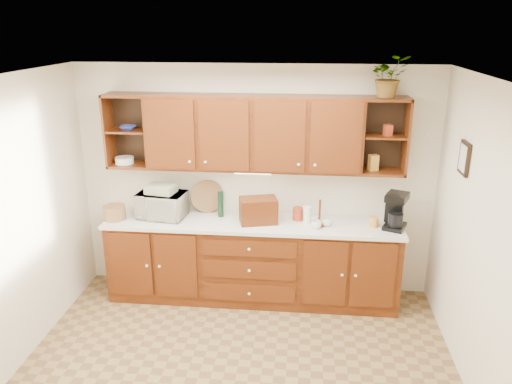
% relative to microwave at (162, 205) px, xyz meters
% --- Properties ---
extents(floor, '(4.00, 4.00, 0.00)m').
position_rel_microwave_xyz_m(floor, '(1.01, -1.46, -1.08)').
color(floor, olive).
rests_on(floor, ground).
extents(ceiling, '(4.00, 4.00, 0.00)m').
position_rel_microwave_xyz_m(ceiling, '(1.01, -1.46, 1.52)').
color(ceiling, white).
rests_on(ceiling, back_wall).
extents(back_wall, '(4.00, 0.00, 4.00)m').
position_rel_microwave_xyz_m(back_wall, '(1.01, 0.29, 0.22)').
color(back_wall, '#ECE2C7').
rests_on(back_wall, floor).
extents(right_wall, '(0.00, 3.50, 3.50)m').
position_rel_microwave_xyz_m(right_wall, '(3.01, -1.46, 0.22)').
color(right_wall, '#ECE2C7').
rests_on(right_wall, floor).
extents(base_cabinets, '(3.20, 0.60, 0.90)m').
position_rel_microwave_xyz_m(base_cabinets, '(1.01, -0.01, -0.63)').
color(base_cabinets, '#3B1306').
rests_on(base_cabinets, floor).
extents(countertop, '(3.24, 0.64, 0.04)m').
position_rel_microwave_xyz_m(countertop, '(1.01, -0.02, -0.16)').
color(countertop, white).
rests_on(countertop, base_cabinets).
extents(upper_cabinets, '(3.20, 0.33, 0.80)m').
position_rel_microwave_xyz_m(upper_cabinets, '(1.02, 0.12, 0.81)').
color(upper_cabinets, '#3B1306').
rests_on(upper_cabinets, back_wall).
extents(undercabinet_light, '(0.40, 0.05, 0.02)m').
position_rel_microwave_xyz_m(undercabinet_light, '(1.01, 0.07, 0.39)').
color(undercabinet_light, white).
rests_on(undercabinet_light, upper_cabinets).
extents(framed_picture, '(0.03, 0.24, 0.30)m').
position_rel_microwave_xyz_m(framed_picture, '(2.99, -0.56, 0.77)').
color(framed_picture, black).
rests_on(framed_picture, right_wall).
extents(wicker_basket, '(0.25, 0.25, 0.16)m').
position_rel_microwave_xyz_m(wicker_basket, '(-0.51, -0.11, -0.06)').
color(wicker_basket, brown).
rests_on(wicker_basket, countertop).
extents(microwave, '(0.56, 0.42, 0.29)m').
position_rel_microwave_xyz_m(microwave, '(0.00, 0.00, 0.00)').
color(microwave, beige).
rests_on(microwave, countertop).
extents(towel_stack, '(0.34, 0.28, 0.09)m').
position_rel_microwave_xyz_m(towel_stack, '(0.00, 0.00, 0.19)').
color(towel_stack, '#E9C96E').
rests_on(towel_stack, microwave).
extents(wine_bottle, '(0.07, 0.07, 0.30)m').
position_rel_microwave_xyz_m(wine_bottle, '(0.65, 0.08, 0.01)').
color(wine_bottle, black).
rests_on(wine_bottle, countertop).
extents(woven_tray, '(0.38, 0.18, 0.37)m').
position_rel_microwave_xyz_m(woven_tray, '(0.47, 0.23, -0.13)').
color(woven_tray, brown).
rests_on(woven_tray, countertop).
extents(bread_box, '(0.44, 0.34, 0.28)m').
position_rel_microwave_xyz_m(bread_box, '(1.08, -0.05, -0.00)').
color(bread_box, '#3B1306').
rests_on(bread_box, countertop).
extents(mug_tree, '(0.25, 0.26, 0.30)m').
position_rel_microwave_xyz_m(mug_tree, '(1.74, -0.09, -0.10)').
color(mug_tree, '#3B1306').
rests_on(mug_tree, countertop).
extents(canister_red, '(0.13, 0.13, 0.14)m').
position_rel_microwave_xyz_m(canister_red, '(1.51, 0.07, -0.07)').
color(canister_red, '#A23417').
rests_on(canister_red, countertop).
extents(canister_white, '(0.09, 0.09, 0.18)m').
position_rel_microwave_xyz_m(canister_white, '(1.61, -0.01, -0.05)').
color(canister_white, white).
rests_on(canister_white, countertop).
extents(canister_yellow, '(0.09, 0.09, 0.11)m').
position_rel_microwave_xyz_m(canister_yellow, '(2.32, -0.04, -0.09)').
color(canister_yellow, '#C18A2D').
rests_on(canister_yellow, countertop).
extents(coffee_maker, '(0.29, 0.33, 0.39)m').
position_rel_microwave_xyz_m(coffee_maker, '(2.53, -0.04, 0.04)').
color(coffee_maker, black).
rests_on(coffee_maker, countertop).
extents(bowl_stack, '(0.18, 0.18, 0.04)m').
position_rel_microwave_xyz_m(bowl_stack, '(-0.36, 0.11, 0.84)').
color(bowl_stack, navy).
rests_on(bowl_stack, upper_cabinets).
extents(plate_stack, '(0.21, 0.21, 0.07)m').
position_rel_microwave_xyz_m(plate_stack, '(-0.43, 0.12, 0.47)').
color(plate_stack, white).
rests_on(plate_stack, upper_cabinets).
extents(pantry_box_yellow, '(0.11, 0.10, 0.17)m').
position_rel_microwave_xyz_m(pantry_box_yellow, '(2.28, 0.11, 0.52)').
color(pantry_box_yellow, '#C18A2D').
rests_on(pantry_box_yellow, upper_cabinets).
extents(pantry_box_red, '(0.09, 0.09, 0.12)m').
position_rel_microwave_xyz_m(pantry_box_red, '(2.40, 0.09, 0.87)').
color(pantry_box_red, '#A23417').
rests_on(pantry_box_red, upper_cabinets).
extents(potted_plant, '(0.44, 0.40, 0.42)m').
position_rel_microwave_xyz_m(potted_plant, '(2.37, 0.07, 1.42)').
color(potted_plant, '#999999').
rests_on(potted_plant, upper_cabinets).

